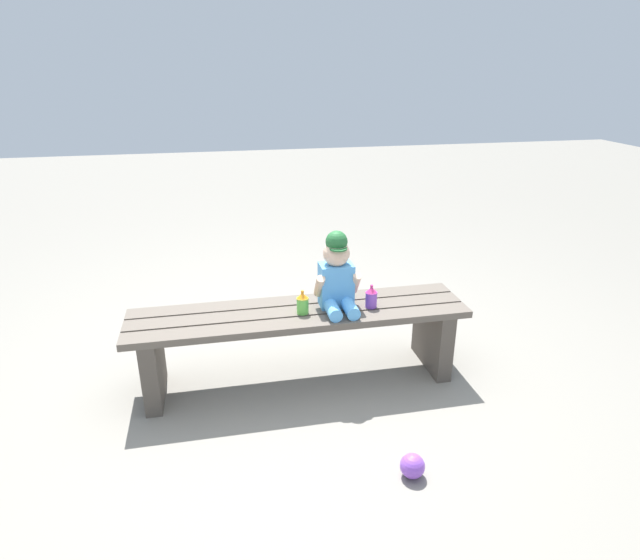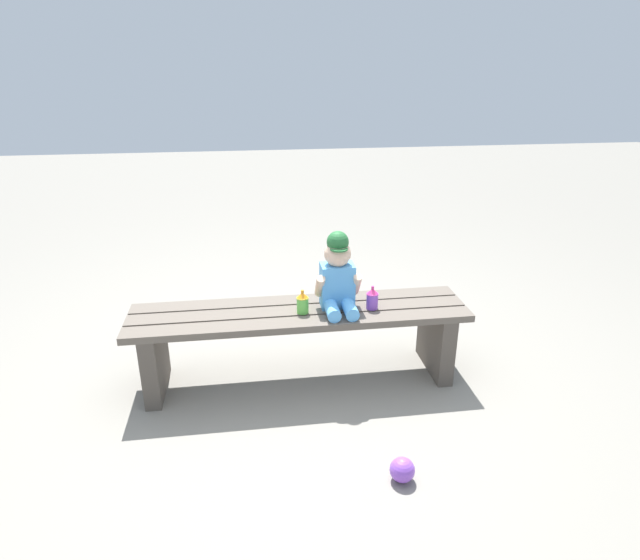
{
  "view_description": "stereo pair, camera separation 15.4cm",
  "coord_description": "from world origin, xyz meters",
  "px_view_note": "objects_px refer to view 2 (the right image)",
  "views": [
    {
      "loc": [
        -0.4,
        -2.45,
        1.6
      ],
      "look_at": [
        0.1,
        -0.05,
        0.59
      ],
      "focal_mm": 30.13,
      "sensor_mm": 36.0,
      "label": 1
    },
    {
      "loc": [
        -0.24,
        -2.48,
        1.6
      ],
      "look_at": [
        0.1,
        -0.05,
        0.59
      ],
      "focal_mm": 30.13,
      "sensor_mm": 36.0,
      "label": 2
    }
  ],
  "objects_px": {
    "park_bench": "(300,331)",
    "child_figure": "(338,275)",
    "toy_ball": "(402,470)",
    "sippy_cup_left": "(303,302)",
    "sippy_cup_right": "(372,298)"
  },
  "relations": [
    {
      "from": "park_bench",
      "to": "child_figure",
      "type": "relative_size",
      "value": 4.28
    },
    {
      "from": "park_bench",
      "to": "toy_ball",
      "type": "xyz_separation_m",
      "value": [
        0.33,
        -0.82,
        -0.24
      ]
    },
    {
      "from": "child_figure",
      "to": "sippy_cup_left",
      "type": "distance_m",
      "value": 0.22
    },
    {
      "from": "toy_ball",
      "to": "child_figure",
      "type": "bearing_deg",
      "value": 99.04
    },
    {
      "from": "child_figure",
      "to": "sippy_cup_right",
      "type": "xyz_separation_m",
      "value": [
        0.17,
        -0.04,
        -0.12
      ]
    },
    {
      "from": "sippy_cup_left",
      "to": "sippy_cup_right",
      "type": "xyz_separation_m",
      "value": [
        0.36,
        0.0,
        0.0
      ]
    },
    {
      "from": "child_figure",
      "to": "sippy_cup_right",
      "type": "bearing_deg",
      "value": -13.35
    },
    {
      "from": "sippy_cup_left",
      "to": "sippy_cup_right",
      "type": "bearing_deg",
      "value": 0.0
    },
    {
      "from": "sippy_cup_right",
      "to": "park_bench",
      "type": "bearing_deg",
      "value": 174.43
    },
    {
      "from": "park_bench",
      "to": "sippy_cup_right",
      "type": "bearing_deg",
      "value": -5.57
    },
    {
      "from": "park_bench",
      "to": "sippy_cup_left",
      "type": "height_order",
      "value": "sippy_cup_left"
    },
    {
      "from": "park_bench",
      "to": "toy_ball",
      "type": "bearing_deg",
      "value": -68.02
    },
    {
      "from": "park_bench",
      "to": "sippy_cup_left",
      "type": "distance_m",
      "value": 0.18
    },
    {
      "from": "park_bench",
      "to": "child_figure",
      "type": "xyz_separation_m",
      "value": [
        0.2,
        0.0,
        0.3
      ]
    },
    {
      "from": "sippy_cup_right",
      "to": "toy_ball",
      "type": "bearing_deg",
      "value": -93.13
    }
  ]
}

